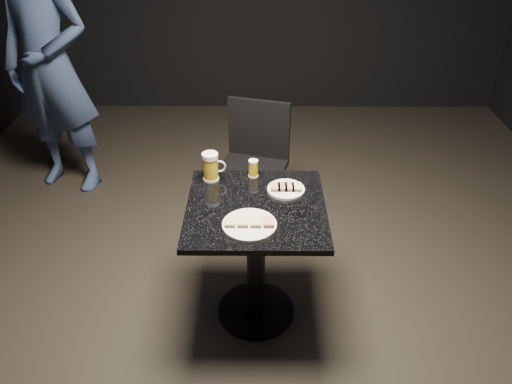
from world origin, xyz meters
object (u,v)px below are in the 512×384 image
plate_small (286,190)px  beer_tumbler (253,168)px  plate_large (249,225)px  patron (49,66)px  chair (254,160)px  beer_mug (211,166)px  table (256,244)px

plate_small → beer_tumbler: 0.23m
plate_large → patron: bearing=132.4°
patron → chair: size_ratio=2.19×
plate_large → chair: bearing=89.5°
plate_large → beer_tumbler: bearing=88.2°
patron → beer_mug: size_ratio=12.31×
table → chair: 0.91m
patron → table: 2.14m
patron → beer_mug: bearing=-28.8°
beer_mug → plate_large: bearing=-63.3°
beer_tumbler → plate_large: bearing=-91.8°
plate_large → chair: chair is taller
chair → beer_mug: bearing=-108.7°
plate_small → beer_mug: 0.42m
patron → chair: bearing=-5.1°
patron → beer_mug: (1.26, -1.19, -0.14)m
patron → beer_tumbler: 1.89m
table → beer_tumbler: 0.41m
plate_large → beer_mug: size_ratio=1.64×
plate_large → beer_tumbler: size_ratio=2.64×
plate_small → patron: bearing=141.8°
beer_mug → chair: beer_mug is taller
plate_large → table: size_ratio=0.34×
table → plate_small: bearing=42.3°
plate_large → table: bearing=79.9°
plate_large → patron: size_ratio=0.13×
beer_mug → chair: 0.77m
plate_large → chair: (0.01, 1.08, -0.25)m
table → beer_mug: beer_mug is taller
plate_large → chair: size_ratio=0.29×
plate_large → chair: 1.11m
plate_small → beer_tumbler: bearing=139.4°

